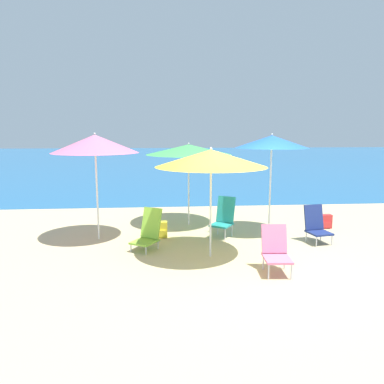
# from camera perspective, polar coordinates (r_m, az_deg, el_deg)

# --- Properties ---
(ground_plane) EXTENTS (60.00, 60.00, 0.00)m
(ground_plane) POSITION_cam_1_polar(r_m,az_deg,el_deg) (6.61, 7.53, -11.09)
(ground_plane) COLOR #D1BA89
(sea_water) EXTENTS (60.00, 40.00, 0.01)m
(sea_water) POSITION_cam_1_polar(r_m,az_deg,el_deg) (31.31, -2.29, 5.10)
(sea_water) COLOR #23669E
(sea_water) RESTS_ON ground
(beach_umbrella_blue) EXTENTS (1.60, 1.60, 2.24)m
(beach_umbrella_blue) POSITION_cam_1_polar(r_m,az_deg,el_deg) (8.41, 12.06, 7.49)
(beach_umbrella_blue) COLOR white
(beach_umbrella_blue) RESTS_ON ground
(beach_umbrella_pink) EXTENTS (1.79, 1.79, 2.26)m
(beach_umbrella_pink) POSITION_cam_1_polar(r_m,az_deg,el_deg) (8.01, -14.56, 7.12)
(beach_umbrella_pink) COLOR white
(beach_umbrella_pink) RESTS_ON ground
(beach_umbrella_green) EXTENTS (2.06, 2.06, 2.01)m
(beach_umbrella_green) POSITION_cam_1_polar(r_m,az_deg,el_deg) (9.02, -0.52, 6.47)
(beach_umbrella_green) COLOR white
(beach_umbrella_green) RESTS_ON ground
(beach_umbrella_yellow) EXTENTS (2.00, 2.00, 2.01)m
(beach_umbrella_yellow) POSITION_cam_1_polar(r_m,az_deg,el_deg) (6.66, 2.92, 5.15)
(beach_umbrella_yellow) COLOR white
(beach_umbrella_yellow) RESTS_ON ground
(beach_chair_teal) EXTENTS (0.63, 0.67, 0.87)m
(beach_chair_teal) POSITION_cam_1_polar(r_m,az_deg,el_deg) (8.23, 4.87, -3.77)
(beach_chair_teal) COLOR silver
(beach_chair_teal) RESTS_ON ground
(beach_chair_pink) EXTENTS (0.46, 0.63, 0.76)m
(beach_chair_pink) POSITION_cam_1_polar(r_m,az_deg,el_deg) (6.33, 12.64, -8.52)
(beach_chair_pink) COLOR silver
(beach_chair_pink) RESTS_ON ground
(beach_chair_navy) EXTENTS (0.51, 0.58, 0.77)m
(beach_chair_navy) POSITION_cam_1_polar(r_m,az_deg,el_deg) (8.22, 18.40, -4.73)
(beach_chair_navy) COLOR silver
(beach_chair_navy) RESTS_ON ground
(beach_chair_lime) EXTENTS (0.66, 0.72, 0.79)m
(beach_chair_lime) POSITION_cam_1_polar(r_m,az_deg,el_deg) (7.41, -6.69, -6.00)
(beach_chair_lime) COLOR silver
(beach_chair_lime) RESTS_ON ground
(backpack_red) EXTENTS (0.28, 0.19, 0.33)m
(backpack_red) POSITION_cam_1_polar(r_m,az_deg,el_deg) (9.50, 19.67, -4.24)
(backpack_red) COLOR red
(backpack_red) RESTS_ON ground
(backpack_yellow) EXTENTS (0.25, 0.20, 0.35)m
(backpack_yellow) POSITION_cam_1_polar(r_m,az_deg,el_deg) (8.20, -4.66, -5.73)
(backpack_yellow) COLOR yellow
(backpack_yellow) RESTS_ON ground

